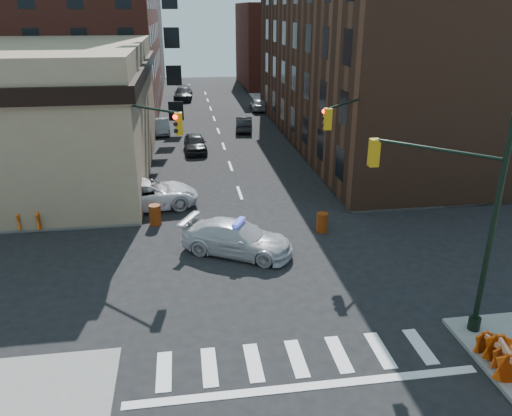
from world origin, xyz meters
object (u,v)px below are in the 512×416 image
object	(u,v)px
parked_car_wnear	(195,143)
pedestrian_a	(86,189)
parked_car_wfar	(161,126)
barricade_nw_a	(84,202)
police_car	(237,238)
pickup	(147,194)
barrel_bank	(155,215)
barricade_se_a	(492,350)
parked_car_enear	(244,124)
pedestrian_b	(28,196)
barrel_road	(322,222)

from	to	relation	value
parked_car_wnear	pedestrian_a	distance (m)	13.19
parked_car_wfar	barricade_nw_a	bearing A→B (deg)	-105.87
police_car	parked_car_wfar	xyz separation A→B (m)	(-4.38, 26.30, -0.11)
pickup	parked_car_wfar	size ratio (longest dim) A/B	1.47
barrel_bank	barricade_se_a	xyz separation A→B (m)	(11.62, -13.60, -0.02)
parked_car_enear	pedestrian_a	bearing A→B (deg)	62.96
pickup	pedestrian_a	bearing A→B (deg)	63.03
pedestrian_b	police_car	bearing A→B (deg)	-21.43
barrel_bank	barricade_nw_a	distance (m)	4.78
parked_car_wnear	parked_car_enear	size ratio (longest dim) A/B	1.02
police_car	barrel_bank	size ratio (longest dim) A/B	4.82
police_car	parked_car_wfar	distance (m)	26.67
police_car	barricade_nw_a	world-z (taller)	police_car
parked_car_enear	barricade_nw_a	bearing A→B (deg)	65.02
police_car	barricade_se_a	world-z (taller)	police_car
police_car	barricade_se_a	bearing A→B (deg)	-113.22
barrel_bank	barricade_nw_a	size ratio (longest dim) A/B	0.86
parked_car_wfar	parked_car_enear	distance (m)	8.00
police_car	pickup	size ratio (longest dim) A/B	0.90
pedestrian_a	barricade_se_a	bearing A→B (deg)	-23.08
police_car	parked_car_wnear	size ratio (longest dim) A/B	1.26
parked_car_wfar	barrel_road	world-z (taller)	parked_car_wfar
pedestrian_b	barricade_nw_a	xyz separation A→B (m)	(3.22, -0.49, -0.38)
pickup	pedestrian_a	size ratio (longest dim) A/B	3.72
pickup	barricade_nw_a	bearing A→B (deg)	85.03
parked_car_enear	barricade_nw_a	size ratio (longest dim) A/B	3.23
barrel_road	pedestrian_b	bearing A→B (deg)	162.56
barrel_road	barrel_bank	bearing A→B (deg)	165.55
parked_car_wnear	pedestrian_a	xyz separation A→B (m)	(-6.95, -11.21, 0.22)
pickup	barrel_road	distance (m)	10.68
parked_car_enear	pedestrian_b	distance (m)	24.50
pedestrian_b	barricade_nw_a	bearing A→B (deg)	1.18
parked_car_enear	barrel_bank	world-z (taller)	parked_car_enear
parked_car_wfar	parked_car_enear	size ratio (longest dim) A/B	0.97
police_car	barricade_nw_a	size ratio (longest dim) A/B	4.12
barricade_nw_a	barrel_bank	bearing A→B (deg)	-26.14
parked_car_wfar	pedestrian_a	bearing A→B (deg)	-106.89
police_car	barricade_se_a	size ratio (longest dim) A/B	5.12
pickup	barricade_nw_a	world-z (taller)	pickup
parked_car_wfar	pedestrian_a	size ratio (longest dim) A/B	2.54
parked_car_wfar	barricade_nw_a	distance (m)	20.19
barricade_se_a	barricade_nw_a	world-z (taller)	barricade_nw_a
pedestrian_b	pickup	bearing A→B (deg)	8.18
parked_car_wfar	barrel_road	bearing A→B (deg)	-74.17
pedestrian_b	barricade_nw_a	distance (m)	3.28
police_car	barrel_road	size ratio (longest dim) A/B	5.16
barricade_se_a	pedestrian_a	bearing A→B (deg)	33.19
parked_car_enear	pickup	bearing A→B (deg)	72.98
pedestrian_a	barricade_nw_a	size ratio (longest dim) A/B	1.23
parked_car_enear	barricade_nw_a	world-z (taller)	parked_car_enear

